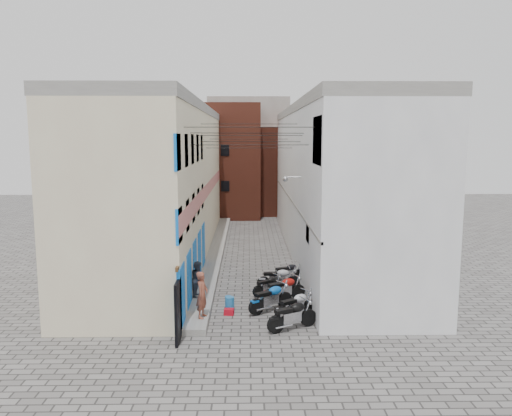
{
  "coord_description": "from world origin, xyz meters",
  "views": [
    {
      "loc": [
        -0.07,
        -17.16,
        7.13
      ],
      "look_at": [
        0.4,
        11.79,
        3.0
      ],
      "focal_mm": 35.0,
      "sensor_mm": 36.0,
      "label": 1
    }
  ],
  "objects_px": {
    "motorcycle_a": "(292,314)",
    "motorcycle_e": "(268,284)",
    "motorcycle_c": "(271,297)",
    "motorcycle_d": "(284,288)",
    "motorcycle_f": "(278,277)",
    "person_b": "(198,279)",
    "person_a": "(202,295)",
    "water_jug_far": "(228,301)",
    "motorcycle_b": "(296,304)",
    "water_jug_near": "(230,304)",
    "red_crate": "(229,312)",
    "motorcycle_g": "(288,271)"
  },
  "relations": [
    {
      "from": "motorcycle_b",
      "to": "motorcycle_g",
      "type": "height_order",
      "value": "motorcycle_b"
    },
    {
      "from": "motorcycle_b",
      "to": "motorcycle_e",
      "type": "height_order",
      "value": "motorcycle_b"
    },
    {
      "from": "motorcycle_e",
      "to": "motorcycle_g",
      "type": "relative_size",
      "value": 0.91
    },
    {
      "from": "person_b",
      "to": "red_crate",
      "type": "xyz_separation_m",
      "value": [
        1.39,
        -1.67,
        -0.9
      ]
    },
    {
      "from": "motorcycle_d",
      "to": "person_a",
      "type": "bearing_deg",
      "value": -81.48
    },
    {
      "from": "person_a",
      "to": "person_b",
      "type": "distance_m",
      "value": 2.64
    },
    {
      "from": "motorcycle_f",
      "to": "red_crate",
      "type": "xyz_separation_m",
      "value": [
        -2.2,
        -3.33,
        -0.47
      ]
    },
    {
      "from": "motorcycle_a",
      "to": "motorcycle_d",
      "type": "xyz_separation_m",
      "value": [
        -0.09,
        3.17,
        0.01
      ]
    },
    {
      "from": "motorcycle_e",
      "to": "water_jug_near",
      "type": "xyz_separation_m",
      "value": [
        -1.69,
        -2.07,
        -0.2
      ]
    },
    {
      "from": "motorcycle_g",
      "to": "motorcycle_e",
      "type": "bearing_deg",
      "value": -48.54
    },
    {
      "from": "motorcycle_e",
      "to": "motorcycle_d",
      "type": "bearing_deg",
      "value": -1.75
    },
    {
      "from": "motorcycle_a",
      "to": "motorcycle_d",
      "type": "distance_m",
      "value": 3.18
    },
    {
      "from": "motorcycle_b",
      "to": "red_crate",
      "type": "height_order",
      "value": "motorcycle_b"
    },
    {
      "from": "motorcycle_d",
      "to": "motorcycle_b",
      "type": "bearing_deg",
      "value": -19.46
    },
    {
      "from": "motorcycle_b",
      "to": "motorcycle_d",
      "type": "distance_m",
      "value": 2.09
    },
    {
      "from": "motorcycle_a",
      "to": "motorcycle_e",
      "type": "bearing_deg",
      "value": 162.15
    },
    {
      "from": "motorcycle_f",
      "to": "water_jug_near",
      "type": "height_order",
      "value": "motorcycle_f"
    },
    {
      "from": "motorcycle_d",
      "to": "motorcycle_g",
      "type": "relative_size",
      "value": 1.16
    },
    {
      "from": "motorcycle_c",
      "to": "motorcycle_e",
      "type": "relative_size",
      "value": 1.29
    },
    {
      "from": "motorcycle_g",
      "to": "red_crate",
      "type": "relative_size",
      "value": 4.75
    },
    {
      "from": "motorcycle_f",
      "to": "motorcycle_c",
      "type": "bearing_deg",
      "value": -11.78
    },
    {
      "from": "person_a",
      "to": "water_jug_near",
      "type": "xyz_separation_m",
      "value": [
        1.0,
        1.43,
        -0.86
      ]
    },
    {
      "from": "motorcycle_e",
      "to": "water_jug_far",
      "type": "height_order",
      "value": "motorcycle_e"
    },
    {
      "from": "person_a",
      "to": "motorcycle_a",
      "type": "bearing_deg",
      "value": -86.67
    },
    {
      "from": "person_a",
      "to": "person_b",
      "type": "relative_size",
      "value": 1.16
    },
    {
      "from": "motorcycle_e",
      "to": "person_a",
      "type": "relative_size",
      "value": 0.94
    },
    {
      "from": "motorcycle_a",
      "to": "water_jug_far",
      "type": "relative_size",
      "value": 4.66
    },
    {
      "from": "person_a",
      "to": "person_b",
      "type": "height_order",
      "value": "person_a"
    },
    {
      "from": "motorcycle_d",
      "to": "motorcycle_f",
      "type": "relative_size",
      "value": 1.06
    },
    {
      "from": "motorcycle_c",
      "to": "person_a",
      "type": "bearing_deg",
      "value": -99.67
    },
    {
      "from": "motorcycle_b",
      "to": "person_a",
      "type": "distance_m",
      "value": 3.71
    },
    {
      "from": "motorcycle_g",
      "to": "red_crate",
      "type": "distance_m",
      "value": 5.36
    },
    {
      "from": "motorcycle_e",
      "to": "red_crate",
      "type": "bearing_deg",
      "value": -67.59
    },
    {
      "from": "motorcycle_e",
      "to": "motorcycle_f",
      "type": "bearing_deg",
      "value": 113.42
    },
    {
      "from": "motorcycle_a",
      "to": "motorcycle_b",
      "type": "height_order",
      "value": "motorcycle_a"
    },
    {
      "from": "water_jug_near",
      "to": "red_crate",
      "type": "height_order",
      "value": "water_jug_near"
    },
    {
      "from": "motorcycle_a",
      "to": "motorcycle_c",
      "type": "bearing_deg",
      "value": 172.19
    },
    {
      "from": "red_crate",
      "to": "person_a",
      "type": "bearing_deg",
      "value": -136.32
    },
    {
      "from": "motorcycle_f",
      "to": "person_b",
      "type": "height_order",
      "value": "person_b"
    },
    {
      "from": "motorcycle_c",
      "to": "person_b",
      "type": "relative_size",
      "value": 1.4
    },
    {
      "from": "motorcycle_c",
      "to": "motorcycle_d",
      "type": "xyz_separation_m",
      "value": [
        0.63,
        1.19,
        -0.01
      ]
    },
    {
      "from": "motorcycle_f",
      "to": "water_jug_near",
      "type": "relative_size",
      "value": 3.54
    },
    {
      "from": "motorcycle_b",
      "to": "motorcycle_c",
      "type": "relative_size",
      "value": 0.95
    },
    {
      "from": "motorcycle_b",
      "to": "motorcycle_e",
      "type": "xyz_separation_m",
      "value": [
        -0.96,
        3.07,
        -0.11
      ]
    },
    {
      "from": "motorcycle_c",
      "to": "person_b",
      "type": "distance_m",
      "value": 3.38
    },
    {
      "from": "water_jug_far",
      "to": "red_crate",
      "type": "bearing_deg",
      "value": -86.25
    },
    {
      "from": "motorcycle_f",
      "to": "water_jug_far",
      "type": "relative_size",
      "value": 4.49
    },
    {
      "from": "motorcycle_b",
      "to": "person_a",
      "type": "relative_size",
      "value": 1.14
    },
    {
      "from": "motorcycle_d",
      "to": "motorcycle_f",
      "type": "bearing_deg",
      "value": 155.85
    },
    {
      "from": "motorcycle_f",
      "to": "person_a",
      "type": "xyz_separation_m",
      "value": [
        -3.18,
        -4.27,
        0.56
      ]
    }
  ]
}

